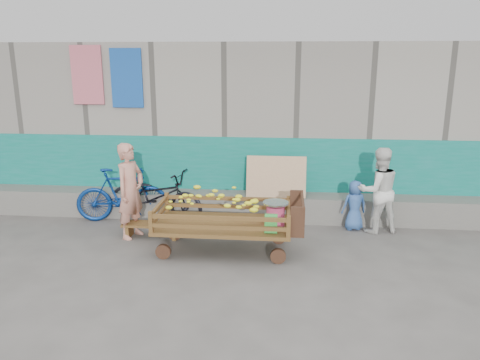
# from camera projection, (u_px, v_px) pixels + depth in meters

# --- Properties ---
(ground) EXTENTS (80.00, 80.00, 0.00)m
(ground) POSITION_uv_depth(u_px,v_px,m) (248.00, 280.00, 5.96)
(ground) COLOR #4F4D49
(ground) RESTS_ON ground
(building_wall) EXTENTS (12.00, 3.50, 3.00)m
(building_wall) POSITION_uv_depth(u_px,v_px,m) (264.00, 122.00, 9.48)
(building_wall) COLOR gray
(building_wall) RESTS_ON ground
(banana_cart) EXTENTS (2.11, 0.97, 0.90)m
(banana_cart) POSITION_uv_depth(u_px,v_px,m) (221.00, 211.00, 6.70)
(banana_cart) COLOR brown
(banana_cart) RESTS_ON ground
(bench) EXTENTS (0.93, 0.28, 0.23)m
(bench) POSITION_uv_depth(u_px,v_px,m) (152.00, 227.00, 7.33)
(bench) COLOR brown
(bench) RESTS_ON ground
(vendor_man) EXTENTS (0.53, 0.64, 1.50)m
(vendor_man) POSITION_uv_depth(u_px,v_px,m) (130.00, 191.00, 7.22)
(vendor_man) COLOR tan
(vendor_man) RESTS_ON ground
(woman) EXTENTS (0.78, 0.67, 1.39)m
(woman) POSITION_uv_depth(u_px,v_px,m) (378.00, 190.00, 7.44)
(woman) COLOR white
(woman) RESTS_ON ground
(child) EXTENTS (0.46, 0.36, 0.83)m
(child) POSITION_uv_depth(u_px,v_px,m) (354.00, 205.00, 7.62)
(child) COLOR #365FA5
(child) RESTS_ON ground
(bicycle_dark) EXTENTS (1.82, 0.96, 0.91)m
(bicycle_dark) POSITION_uv_depth(u_px,v_px,m) (155.00, 196.00, 7.97)
(bicycle_dark) COLOR black
(bicycle_dark) RESTS_ON ground
(bicycle_blue) EXTENTS (1.61, 0.75, 0.93)m
(bicycle_blue) POSITION_uv_depth(u_px,v_px,m) (122.00, 194.00, 8.02)
(bicycle_blue) COLOR navy
(bicycle_blue) RESTS_ON ground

